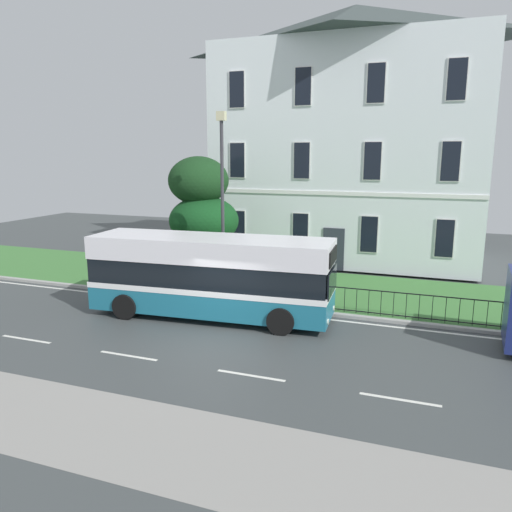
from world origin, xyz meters
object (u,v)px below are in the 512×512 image
georgian_townhouse (351,135)px  evergreen_tree (199,227)px  single_decker_bus (211,275)px  street_lamp_post (222,195)px  litter_bin (178,279)px

georgian_townhouse → evergreen_tree: 10.61m
single_decker_bus → georgian_townhouse: bearing=73.2°
single_decker_bus → street_lamp_post: size_ratio=1.21×
georgian_townhouse → litter_bin: size_ratio=12.93×
single_decker_bus → litter_bin: (-2.69, 2.26, -0.92)m
georgian_townhouse → single_decker_bus: 14.19m
evergreen_tree → street_lamp_post: size_ratio=0.80×
georgian_townhouse → litter_bin: (-5.57, -10.51, -6.39)m
single_decker_bus → litter_bin: single_decker_bus is taller
street_lamp_post → litter_bin: 4.31m
evergreen_tree → single_decker_bus: evergreen_tree is taller
georgian_townhouse → evergreen_tree: size_ratio=2.38×
evergreen_tree → georgian_townhouse: bearing=51.7°
evergreen_tree → litter_bin: size_ratio=5.43×
georgian_townhouse → single_decker_bus: (-2.88, -12.77, -5.47)m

